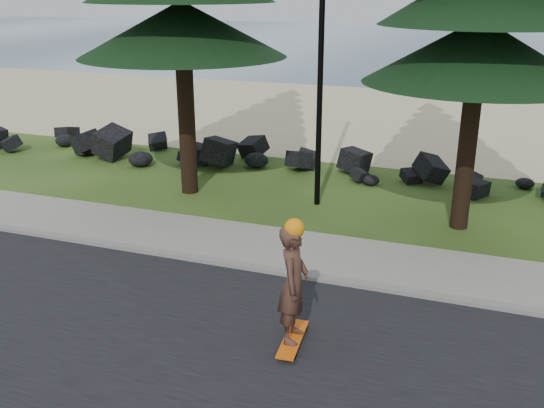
% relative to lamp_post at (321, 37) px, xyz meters
% --- Properties ---
extents(ground, '(160.00, 160.00, 0.00)m').
position_rel_lamp_post_xyz_m(ground, '(0.00, -3.20, -4.13)').
color(ground, '#254515').
rests_on(ground, ground).
extents(road, '(160.00, 7.00, 0.02)m').
position_rel_lamp_post_xyz_m(road, '(0.00, -7.70, -4.12)').
color(road, black).
rests_on(road, ground).
extents(kerb, '(160.00, 0.20, 0.10)m').
position_rel_lamp_post_xyz_m(kerb, '(0.00, -4.10, -4.08)').
color(kerb, gray).
rests_on(kerb, ground).
extents(sidewalk, '(160.00, 2.00, 0.08)m').
position_rel_lamp_post_xyz_m(sidewalk, '(0.00, -3.00, -4.09)').
color(sidewalk, gray).
rests_on(sidewalk, ground).
extents(beach_sand, '(160.00, 15.00, 0.01)m').
position_rel_lamp_post_xyz_m(beach_sand, '(0.00, 11.30, -4.13)').
color(beach_sand, '#CAB687').
rests_on(beach_sand, ground).
extents(ocean, '(160.00, 58.00, 0.01)m').
position_rel_lamp_post_xyz_m(ocean, '(0.00, 47.80, -4.13)').
color(ocean, '#355466').
rests_on(ocean, ground).
extents(seawall_boulders, '(60.00, 2.40, 1.10)m').
position_rel_lamp_post_xyz_m(seawall_boulders, '(0.00, 2.40, -4.13)').
color(seawall_boulders, black).
rests_on(seawall_boulders, ground).
extents(lamp_post, '(0.25, 0.14, 8.14)m').
position_rel_lamp_post_xyz_m(lamp_post, '(0.00, 0.00, 0.00)').
color(lamp_post, black).
rests_on(lamp_post, ground).
extents(skateboarder, '(0.50, 1.14, 2.08)m').
position_rel_lamp_post_xyz_m(skateboarder, '(1.39, -6.33, -3.09)').
color(skateboarder, '#F05F0E').
rests_on(skateboarder, ground).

